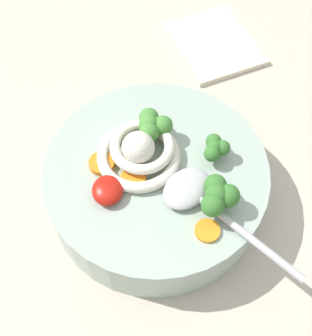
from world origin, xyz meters
TOP-DOWN VIEW (x-y plane):
  - table_slab at (0.00, 0.00)cm, footprint 91.22×91.22cm
  - soup_bowl at (-3.32, -0.77)cm, footprint 25.95×25.95cm
  - noodle_pile at (-1.95, 1.08)cm, footprint 10.54×10.34cm
  - soup_spoon at (-7.39, -5.08)cm, footprint 14.28×14.84cm
  - chili_sauce_dollop at (-6.63, 4.49)cm, footprint 3.80×3.42cm
  - broccoli_floret_rear at (1.03, -0.60)cm, footprint 4.55×3.92cm
  - broccoli_floret_near_spoon at (-1.81, -7.46)cm, footprint 3.55×3.06cm
  - broccoli_floret_right at (-8.25, -7.15)cm, footprint 4.85×4.17cm
  - carrot_slice_center at (-5.01, 1.75)cm, footprint 2.84×2.84cm
  - carrot_slice_extra_b at (-2.91, 5.39)cm, footprint 2.95×2.95cm
  - carrot_slice_far at (-11.20, -6.04)cm, footprint 2.66×2.66cm
  - folded_napkin at (23.66, -10.12)cm, footprint 17.69×16.33cm

SIDE VIEW (x-z plane):
  - table_slab at x=0.00cm, z-range 0.00..3.16cm
  - folded_napkin at x=23.66cm, z-range 3.16..3.96cm
  - soup_bowl at x=-3.32cm, z-range 3.27..9.91cm
  - carrot_slice_far at x=-11.20cm, z-range 9.80..10.25cm
  - carrot_slice_extra_b at x=-2.91cm, z-range 9.80..10.57cm
  - carrot_slice_center at x=-5.01cm, z-range 9.80..10.60cm
  - soup_spoon at x=-7.39cm, z-range 9.80..11.40cm
  - chili_sauce_dollop at x=-6.63cm, z-range 9.80..11.51cm
  - noodle_pile at x=-1.95cm, z-range 9.00..13.24cm
  - broccoli_floret_near_spoon at x=-1.81cm, z-range 10.16..12.97cm
  - broccoli_floret_rear at x=1.03cm, z-range 10.26..13.86cm
  - broccoli_floret_right at x=-8.25cm, z-range 10.29..14.12cm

